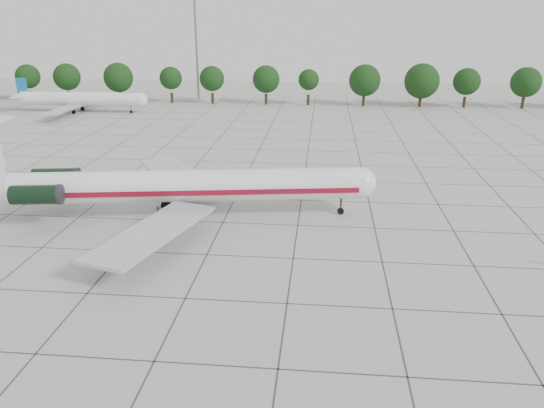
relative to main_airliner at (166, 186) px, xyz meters
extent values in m
plane|color=#A7A7A0|center=(14.17, -8.87, -3.64)|extent=(260.00, 260.00, 0.00)
cube|color=#383838|center=(14.17, 6.13, -3.63)|extent=(170.00, 170.00, 0.02)
cylinder|color=silver|center=(2.42, 0.37, -0.03)|extent=(37.20, 9.04, 3.40)
sphere|color=silver|center=(20.76, 3.21, -0.03)|extent=(3.40, 3.40, 3.40)
cube|color=maroon|center=(2.15, 2.08, -0.29)|extent=(35.67, 5.58, 0.57)
cube|color=maroon|center=(2.68, -1.33, -0.29)|extent=(35.67, 5.58, 0.57)
cube|color=#B7BABC|center=(-1.55, 9.15, -1.42)|extent=(12.55, 15.49, 0.31)
cube|color=#B7BABC|center=(1.29, -9.19, -1.42)|extent=(8.87, 16.18, 0.31)
cube|color=black|center=(-12.71, 0.38, 0.28)|extent=(2.45, 1.67, 0.26)
cylinder|color=black|center=(-12.82, 1.09, 0.28)|extent=(5.19, 2.69, 1.96)
cube|color=black|center=(-12.00, -4.21, 0.28)|extent=(2.45, 1.67, 0.26)
cylinder|color=black|center=(-11.89, -4.92, 0.28)|extent=(5.19, 2.69, 1.96)
cylinder|color=black|center=(18.72, 2.90, -2.66)|extent=(0.24, 0.24, 1.96)
cylinder|color=black|center=(18.72, 2.90, -3.28)|extent=(0.76, 0.40, 0.72)
cylinder|color=black|center=(-1.05, 2.55, -2.30)|extent=(0.28, 0.28, 1.86)
cylinder|color=black|center=(-1.05, 2.55, -3.13)|extent=(1.11, 0.77, 1.03)
cylinder|color=black|center=(-0.23, -2.75, -2.30)|extent=(0.28, 0.28, 1.86)
cylinder|color=black|center=(-0.23, -2.75, -3.13)|extent=(1.11, 0.77, 1.03)
cylinder|color=silver|center=(-37.30, 61.29, -0.64)|extent=(27.20, 3.00, 3.00)
cube|color=#B7BABC|center=(-38.30, 61.29, -1.84)|extent=(3.50, 27.20, 0.25)
cube|color=#0B639B|center=(-50.74, 61.29, 1.96)|extent=(2.40, 0.25, 3.60)
cylinder|color=black|center=(-38.30, 63.49, -3.24)|extent=(0.80, 0.45, 0.80)
cylinder|color=black|center=(-38.30, 59.09, -3.24)|extent=(0.80, 0.45, 0.80)
cylinder|color=#332114|center=(-57.47, 76.13, -2.39)|extent=(0.70, 0.70, 2.50)
sphere|color=black|center=(-57.47, 76.13, 2.36)|extent=(5.94, 5.94, 5.94)
cylinder|color=#332114|center=(-47.28, 76.13, -2.39)|extent=(0.70, 0.70, 2.50)
sphere|color=black|center=(-47.28, 76.13, 2.36)|extent=(6.57, 6.57, 6.57)
cylinder|color=#332114|center=(-34.09, 76.13, -2.39)|extent=(0.70, 0.70, 2.50)
sphere|color=black|center=(-34.09, 76.13, 2.36)|extent=(7.15, 7.15, 7.15)
cylinder|color=#332114|center=(-20.90, 76.13, -2.39)|extent=(0.70, 0.70, 2.50)
sphere|color=black|center=(-20.90, 76.13, 2.36)|extent=(5.43, 5.43, 5.43)
cylinder|color=#332114|center=(-10.71, 76.13, -2.39)|extent=(0.70, 0.70, 2.50)
sphere|color=black|center=(-10.71, 76.13, 2.36)|extent=(5.99, 5.99, 5.99)
cylinder|color=#332114|center=(2.48, 76.13, -2.39)|extent=(0.70, 0.70, 2.50)
sphere|color=black|center=(2.48, 76.13, 2.36)|extent=(6.50, 6.50, 6.50)
cylinder|color=#332114|center=(12.67, 76.13, -2.39)|extent=(0.70, 0.70, 2.50)
sphere|color=black|center=(12.67, 76.13, 2.36)|extent=(4.93, 4.93, 4.93)
cylinder|color=#332114|center=(25.86, 76.13, -2.39)|extent=(0.70, 0.70, 2.50)
sphere|color=black|center=(25.86, 76.13, 2.36)|extent=(7.40, 7.40, 7.40)
cylinder|color=#332114|center=(39.05, 76.13, -2.39)|extent=(0.70, 0.70, 2.50)
sphere|color=black|center=(39.05, 76.13, 2.36)|extent=(8.08, 8.08, 8.08)
cylinder|color=#332114|center=(49.24, 76.13, -2.39)|extent=(0.70, 0.70, 2.50)
sphere|color=black|center=(49.24, 76.13, 2.36)|extent=(6.17, 6.17, 6.17)
cylinder|color=#332114|center=(62.43, 76.13, -2.39)|extent=(0.70, 0.70, 2.50)
sphere|color=black|center=(62.43, 76.13, 2.36)|extent=(6.82, 6.82, 6.82)
cylinder|color=slate|center=(-15.83, 83.13, 8.86)|extent=(0.56, 0.56, 25.00)
camera|label=1|loc=(16.49, -52.52, 17.48)|focal=35.00mm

